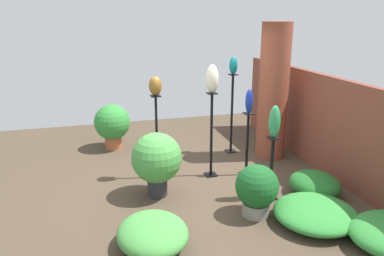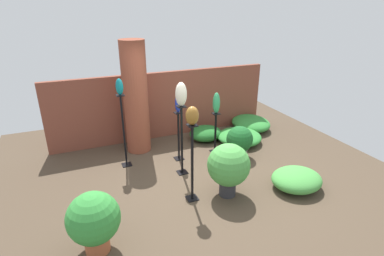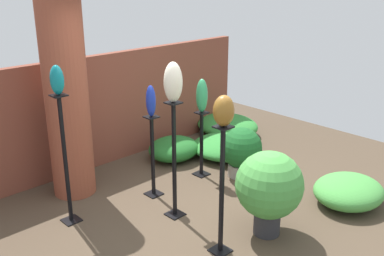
# 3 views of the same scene
# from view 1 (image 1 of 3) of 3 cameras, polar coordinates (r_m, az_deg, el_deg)

# --- Properties ---
(ground_plane) EXTENTS (8.00, 8.00, 0.00)m
(ground_plane) POSITION_cam_1_polar(r_m,az_deg,el_deg) (6.21, 0.27, -8.45)
(ground_plane) COLOR #4C3D2D
(brick_wall_back) EXTENTS (5.60, 0.12, 1.68)m
(brick_wall_back) POSITION_cam_1_polar(r_m,az_deg,el_deg) (6.89, 19.25, 0.66)
(brick_wall_back) COLOR brown
(brick_wall_back) RESTS_ON ground
(brick_pillar) EXTENTS (0.55, 0.55, 2.54)m
(brick_pillar) POSITION_cam_1_polar(r_m,az_deg,el_deg) (7.17, 12.29, 5.38)
(brick_pillar) COLOR brown
(brick_pillar) RESTS_ON ground
(pedestal_jade) EXTENTS (0.20, 0.20, 0.96)m
(pedestal_jade) POSITION_cam_1_polar(r_m,az_deg,el_deg) (5.69, 11.98, -6.48)
(pedestal_jade) COLOR black
(pedestal_jade) RESTS_ON ground
(pedestal_bronze) EXTENTS (0.20, 0.20, 1.42)m
(pedestal_bronze) POSITION_cam_1_polar(r_m,az_deg,el_deg) (6.21, -5.38, -1.96)
(pedestal_bronze) COLOR black
(pedestal_bronze) RESTS_ON ground
(pedestal_teal) EXTENTS (0.20, 0.20, 1.57)m
(pedestal_teal) POSITION_cam_1_polar(r_m,az_deg,el_deg) (7.41, 6.06, 1.73)
(pedestal_teal) COLOR black
(pedestal_teal) RESTS_ON ground
(pedestal_ivory) EXTENTS (0.20, 0.20, 1.44)m
(pedestal_ivory) POSITION_cam_1_polar(r_m,az_deg,el_deg) (6.28, 2.96, -1.58)
(pedestal_ivory) COLOR black
(pedestal_ivory) RESTS_ON ground
(pedestal_cobalt) EXTENTS (0.20, 0.20, 1.10)m
(pedestal_cobalt) POSITION_cam_1_polar(r_m,az_deg,el_deg) (6.42, 8.39, -2.91)
(pedestal_cobalt) COLOR black
(pedestal_cobalt) RESTS_ON ground
(art_vase_jade) EXTENTS (0.16, 0.16, 0.48)m
(art_vase_jade) POSITION_cam_1_polar(r_m,az_deg,el_deg) (5.44, 12.47, 0.94)
(art_vase_jade) COLOR #2D9356
(art_vase_jade) RESTS_ON pedestal_jade
(art_vase_bronze) EXTENTS (0.22, 0.20, 0.31)m
(art_vase_bronze) POSITION_cam_1_polar(r_m,az_deg,el_deg) (5.98, -5.62, 6.41)
(art_vase_bronze) COLOR brown
(art_vase_bronze) RESTS_ON pedestal_bronze
(art_vase_teal) EXTENTS (0.15, 0.16, 0.33)m
(art_vase_teal) POSITION_cam_1_polar(r_m,az_deg,el_deg) (7.21, 6.31, 9.44)
(art_vase_teal) COLOR #0F727A
(art_vase_teal) RESTS_ON pedestal_teal
(art_vase_ivory) EXTENTS (0.22, 0.20, 0.46)m
(art_vase_ivory) POSITION_cam_1_polar(r_m,az_deg,el_deg) (6.04, 3.10, 7.49)
(art_vase_ivory) COLOR beige
(art_vase_ivory) RESTS_ON pedestal_ivory
(art_vase_cobalt) EXTENTS (0.12, 0.13, 0.40)m
(art_vase_cobalt) POSITION_cam_1_polar(r_m,az_deg,el_deg) (6.19, 8.71, 4.07)
(art_vase_cobalt) COLOR #192D9E
(art_vase_cobalt) RESTS_ON pedestal_cobalt
(potted_plant_back_center) EXTENTS (0.76, 0.76, 0.99)m
(potted_plant_back_center) POSITION_cam_1_polar(r_m,az_deg,el_deg) (5.63, -5.41, -4.79)
(potted_plant_back_center) COLOR #2D2D33
(potted_plant_back_center) RESTS_ON ground
(potted_plant_walkway_edge) EXTENTS (0.59, 0.59, 0.73)m
(potted_plant_walkway_edge) POSITION_cam_1_polar(r_m,az_deg,el_deg) (5.21, 9.85, -9.08)
(potted_plant_walkway_edge) COLOR gray
(potted_plant_walkway_edge) RESTS_ON ground
(potted_plant_front_left) EXTENTS (0.72, 0.72, 0.92)m
(potted_plant_front_left) POSITION_cam_1_polar(r_m,az_deg,el_deg) (7.79, -12.06, 0.67)
(potted_plant_front_left) COLOR #B25B38
(potted_plant_front_left) RESTS_ON ground
(foliage_bed_west) EXTENTS (1.09, 1.10, 0.29)m
(foliage_bed_west) POSITION_cam_1_polar(r_m,az_deg,el_deg) (5.33, 18.27, -12.22)
(foliage_bed_west) COLOR #338C38
(foliage_bed_west) RESTS_ON ground
(foliage_bed_center) EXTENTS (0.97, 0.85, 0.36)m
(foliage_bed_center) POSITION_cam_1_polar(r_m,az_deg,el_deg) (4.62, -6.01, -15.70)
(foliage_bed_center) COLOR #479942
(foliage_bed_center) RESTS_ON ground
(foliage_bed_rear) EXTENTS (0.83, 0.74, 0.35)m
(foliage_bed_rear) POSITION_cam_1_polar(r_m,az_deg,el_deg) (6.07, 18.19, -8.13)
(foliage_bed_rear) COLOR #236B28
(foliage_bed_rear) RESTS_ON ground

